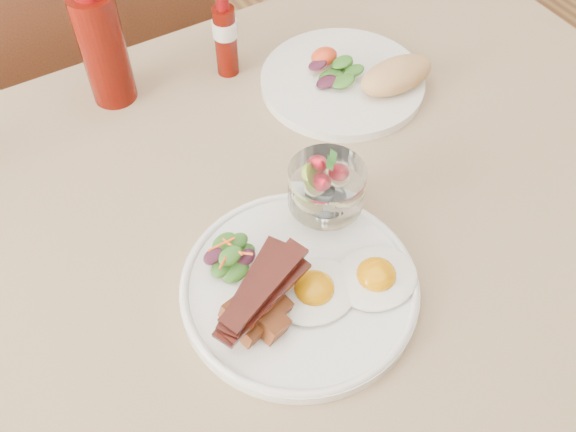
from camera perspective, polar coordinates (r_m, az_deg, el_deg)
name	(u,v)px	position (r m, az deg, el deg)	size (l,w,h in m)	color
table	(263,270)	(0.89, -2.23, -4.80)	(1.33, 0.88, 0.75)	brown
chair_far	(111,79)	(1.43, -15.48, 11.63)	(0.42, 0.42, 0.93)	brown
main_plate	(299,288)	(0.76, 1.02, -6.40)	(0.28, 0.28, 0.02)	white
fried_eggs	(345,283)	(0.75, 5.12, -5.96)	(0.20, 0.14, 0.03)	white
bacon_potato_pile	(261,302)	(0.71, -2.43, -7.66)	(0.13, 0.09, 0.06)	brown
side_salad	(230,257)	(0.76, -5.14, -3.68)	(0.07, 0.07, 0.04)	#1C5516
fruit_cup	(326,187)	(0.77, 3.41, 2.58)	(0.09, 0.09, 0.09)	white
second_plate	(355,79)	(1.00, 5.97, 12.05)	(0.25, 0.25, 0.06)	white
ketchup_bottle	(103,47)	(0.97, -16.13, 14.24)	(0.08, 0.08, 0.19)	#540A04
hot_sauce_bottle	(225,37)	(1.00, -5.58, 15.55)	(0.05, 0.05, 0.13)	#540A04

